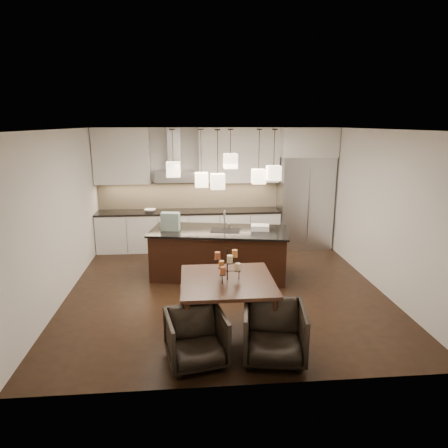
{
  "coord_description": "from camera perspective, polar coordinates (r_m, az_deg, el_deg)",
  "views": [
    {
      "loc": [
        -0.61,
        -6.67,
        2.91
      ],
      "look_at": [
        0.0,
        0.2,
        1.15
      ],
      "focal_mm": 32.0,
      "sensor_mm": 36.0,
      "label": 1
    }
  ],
  "objects": [
    {
      "name": "ceiling",
      "position": [
        6.7,
        0.15,
        13.47
      ],
      "size": [
        5.5,
        5.5,
        0.02
      ],
      "primitive_type": "cube",
      "color": "white",
      "rests_on": "wall_back"
    },
    {
      "name": "wall_back",
      "position": [
        9.57,
        -1.35,
        5.22
      ],
      "size": [
        5.5,
        0.02,
        2.8
      ],
      "primitive_type": "cube",
      "color": "silver",
      "rests_on": "ground"
    },
    {
      "name": "tote_bag",
      "position": [
        7.6,
        -7.66,
        0.37
      ],
      "size": [
        0.37,
        0.24,
        0.34
      ],
      "primitive_type": "cube",
      "rotation": [
        0.0,
        0.0,
        -0.19
      ],
      "color": "#1D492F",
      "rests_on": "island_top"
    },
    {
      "name": "wall_left",
      "position": [
        7.17,
        -22.4,
        1.07
      ],
      "size": [
        0.02,
        5.5,
        2.8
      ],
      "primitive_type": "cube",
      "color": "silver",
      "rests_on": "ground"
    },
    {
      "name": "island_body",
      "position": [
        7.72,
        -0.7,
        -4.33
      ],
      "size": [
        2.65,
        1.45,
        0.88
      ],
      "primitive_type": "cube",
      "rotation": [
        0.0,
        0.0,
        -0.19
      ],
      "color": "black",
      "rests_on": "floor"
    },
    {
      "name": "candle_d",
      "position": [
        5.61,
        1.54,
        -4.23
      ],
      "size": [
        0.08,
        0.08,
        0.1
      ],
      "primitive_type": "cylinder",
      "rotation": [
        0.0,
        0.0,
        0.0
      ],
      "color": "orange",
      "rests_on": "candelabra"
    },
    {
      "name": "armchair_right",
      "position": [
        5.2,
        7.17,
        -15.17
      ],
      "size": [
        0.87,
        0.89,
        0.71
      ],
      "primitive_type": "imported",
      "rotation": [
        0.0,
        0.0,
        -0.15
      ],
      "color": "black",
      "rests_on": "floor"
    },
    {
      "name": "candle_f",
      "position": [
        5.39,
        0.84,
        -5.03
      ],
      "size": [
        0.08,
        0.08,
        0.1
      ],
      "primitive_type": "cylinder",
      "rotation": [
        0.0,
        0.0,
        0.0
      ],
      "color": "beige",
      "rests_on": "candelabra"
    },
    {
      "name": "pendant_f",
      "position": [
        6.93,
        -0.91,
        6.11
      ],
      "size": [
        0.24,
        0.24,
        0.26
      ],
      "primitive_type": "cube",
      "color": "#FBE1B5",
      "rests_on": "ceiling"
    },
    {
      "name": "candle_c",
      "position": [
        5.45,
        -0.16,
        -6.66
      ],
      "size": [
        0.08,
        0.08,
        0.1
      ],
      "primitive_type": "cylinder",
      "rotation": [
        0.0,
        0.0,
        0.0
      ],
      "color": "#A54D29",
      "rests_on": "candelabra"
    },
    {
      "name": "candle_a",
      "position": [
        5.58,
        1.96,
        -6.13
      ],
      "size": [
        0.08,
        0.08,
        0.1
      ],
      "primitive_type": "cylinder",
      "rotation": [
        0.0,
        0.0,
        0.0
      ],
      "color": "beige",
      "rests_on": "candelabra"
    },
    {
      "name": "wall_front",
      "position": [
        4.23,
        3.54,
        -6.58
      ],
      "size": [
        5.5,
        0.02,
        2.8
      ],
      "primitive_type": "cube",
      "color": "silver",
      "rests_on": "ground"
    },
    {
      "name": "pendant_a",
      "position": [
        7.22,
        -7.25,
        7.75
      ],
      "size": [
        0.24,
        0.24,
        0.26
      ],
      "primitive_type": "cube",
      "color": "#FBE1B5",
      "rests_on": "ceiling"
    },
    {
      "name": "fruit_bowl",
      "position": [
        9.3,
        -10.53,
        1.91
      ],
      "size": [
        0.28,
        0.28,
        0.06
      ],
      "primitive_type": "imported",
      "rotation": [
        0.0,
        0.0,
        -0.09
      ],
      "color": "silver",
      "rests_on": "countertop"
    },
    {
      "name": "pendant_d",
      "position": [
        7.42,
        4.95,
        6.79
      ],
      "size": [
        0.24,
        0.24,
        0.26
      ],
      "primitive_type": "cube",
      "color": "#FBE1B5",
      "rests_on": "ceiling"
    },
    {
      "name": "wall_right",
      "position": [
        7.62,
        21.3,
        1.9
      ],
      "size": [
        0.02,
        5.5,
        2.8
      ],
      "primitive_type": "cube",
      "color": "silver",
      "rests_on": "ground"
    },
    {
      "name": "food_container",
      "position": [
        7.6,
        5.16,
        -0.5
      ],
      "size": [
        0.38,
        0.3,
        0.1
      ],
      "primitive_type": "cube",
      "rotation": [
        0.0,
        0.0,
        -0.19
      ],
      "color": "silver",
      "rests_on": "island_top"
    },
    {
      "name": "countertop",
      "position": [
        9.32,
        -5.04,
        1.8
      ],
      "size": [
        4.21,
        0.66,
        0.04
      ],
      "primitive_type": "cube",
      "color": "black",
      "rests_on": "lower_cabinets"
    },
    {
      "name": "pendant_c",
      "position": [
        7.23,
        0.93,
        8.99
      ],
      "size": [
        0.24,
        0.24,
        0.26
      ],
      "primitive_type": "cube",
      "color": "#FBE1B5",
      "rests_on": "ceiling"
    },
    {
      "name": "candelabra",
      "position": [
        5.55,
        0.47,
        -5.77
      ],
      "size": [
        0.37,
        0.37,
        0.45
      ],
      "primitive_type": null,
      "rotation": [
        0.0,
        0.0,
        0.0
      ],
      "color": "black",
      "rests_on": "dining_table"
    },
    {
      "name": "pendant_b",
      "position": [
        7.44,
        -3.24,
        6.33
      ],
      "size": [
        0.24,
        0.24,
        0.26
      ],
      "primitive_type": "cube",
      "color": "#FBE1B5",
      "rests_on": "ceiling"
    },
    {
      "name": "lower_cabinets",
      "position": [
        9.43,
        -4.98,
        -0.93
      ],
      "size": [
        4.21,
        0.62,
        0.88
      ],
      "primitive_type": "cube",
      "color": "silver",
      "rests_on": "floor"
    },
    {
      "name": "armchair_left",
      "position": [
        5.11,
        -4.0,
        -16.0
      ],
      "size": [
        0.83,
        0.85,
        0.66
      ],
      "primitive_type": "imported",
      "rotation": [
        0.0,
        0.0,
        0.2
      ],
      "color": "black",
      "rests_on": "floor"
    },
    {
      "name": "hood_chimney",
      "position": [
        9.28,
        -7.12,
        10.56
      ],
      "size": [
        0.3,
        0.28,
        0.96
      ],
      "primitive_type": "cube",
      "color": "#B7B7BA",
      "rests_on": "hood_canopy"
    },
    {
      "name": "candle_b",
      "position": [
        5.68,
        -0.38,
        -5.77
      ],
      "size": [
        0.08,
        0.08,
        0.1
      ],
      "primitive_type": "cylinder",
      "rotation": [
        0.0,
        0.0,
        0.0
      ],
      "color": "orange",
      "rests_on": "candelabra"
    },
    {
      "name": "island_top",
      "position": [
        7.58,
        -0.71,
        -1.02
      ],
      "size": [
        2.75,
        1.54,
        0.04
      ],
      "primitive_type": "cube",
      "rotation": [
        0.0,
        0.0,
        -0.19
      ],
      "color": "black",
      "rests_on": "island_body"
    },
    {
      "name": "upper_cab_left",
      "position": [
        9.39,
        -14.39,
        9.38
      ],
      "size": [
        1.25,
        0.35,
        1.25
      ],
      "primitive_type": "cube",
      "color": "silver",
      "rests_on": "wall_back"
    },
    {
      "name": "refrigerator",
      "position": [
        9.62,
        11.41,
        3.03
      ],
      "size": [
        1.2,
        0.72,
        2.15
      ],
      "primitive_type": "cube",
      "color": "#B7B7BA",
      "rests_on": "floor"
    },
    {
      "name": "upper_cab_right",
      "position": [
        9.34,
        2.13,
        9.79
      ],
      "size": [
        1.85,
        0.35,
        1.25
      ],
      "primitive_type": "cube",
      "color": "silver",
      "rests_on": "wall_back"
    },
    {
      "name": "pendant_e",
      "position": [
        7.36,
        7.09,
        7.25
      ],
      "size": [
        0.24,
        0.24,
        0.26
      ],
      "primitive_type": "cube",
      "color": "#FBE1B5",
      "rests_on": "ceiling"
    },
    {
      "name": "candle_e",
      "position": [
        5.52,
        -0.94,
        -4.55
      ],
      "size": [
        0.08,
        0.08,
        0.1
      ],
      "primitive_type": "cylinder",
      "rotation": [
        0.0,
        0.0,
        0.0
      ],
      "color": "#A54D29",
      "rests_on": "candelabra"
    },
    {
      "name": "dining_table",
      "position": [
        5.79,
        0.46,
        -11.48
      ],
      "size": [
        1.29,
        1.29,
        0.77
      ],
      "primitive_type": null,
      "rotation": [
        0.0,
        0.0,
        0.0
      ],
      "color": "black",
      "rests_on": "floor"
    },
    {
      "name": "backsplash",
      "position": [
        9.55,
        -5.09,
        4.15
      ],
      "size": [
        4.21,
        0.02,
        0.63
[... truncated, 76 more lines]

